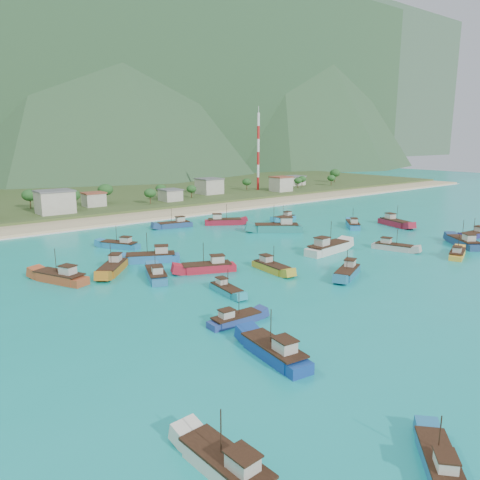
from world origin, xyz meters
TOP-DOWN VIEW (x-y plane):
  - ground at (0.00, 0.00)m, footprint 600.00×600.00m
  - beach at (0.00, 79.00)m, footprint 400.00×18.00m
  - land at (0.00, 140.00)m, footprint 400.00×110.00m
  - surf_line at (0.00, 69.50)m, footprint 400.00×2.50m
  - village at (7.64, 102.44)m, footprint 213.52×26.35m
  - vegetation at (-7.41, 102.93)m, footprint 274.80×25.64m
  - radio_tower at (75.68, 108.00)m, footprint 1.20×1.20m
  - boat_0 at (52.96, -9.27)m, footprint 10.26×3.89m
  - boat_1 at (-42.06, -50.84)m, footprint 7.83×7.41m
  - boat_3 at (-36.03, -15.85)m, footprint 8.61×2.91m
  - boat_4 at (8.11, 4.56)m, footprint 13.68×5.33m
  - boat_5 at (10.86, 49.61)m, footprint 11.65×8.89m
  - boat_6 at (-3.82, 55.28)m, footprint 11.12×4.96m
  - boat_7 at (40.21, -12.41)m, footprint 9.63×11.60m
  - boat_8 at (-56.16, -40.39)m, footprint 3.51×10.27m
  - boat_9 at (-38.84, 20.96)m, footprint 9.79×10.58m
  - boat_10 at (-23.54, 9.15)m, footprint 11.52×7.39m
  - boat_11 at (-12.94, 1.49)m, footprint 3.81×10.15m
  - boat_13 at (16.14, 30.60)m, footprint 13.64×11.82m
  - boat_14 at (-28.63, 40.05)m, footprint 7.84×10.22m
  - boat_15 at (-28.70, -3.91)m, footprint 3.37×8.49m
  - boat_16 at (51.20, 14.71)m, footprint 6.75×12.39m
  - boat_17 at (31.19, 43.24)m, footprint 9.70×4.09m
  - boat_18 at (22.72, -3.65)m, footprint 5.64×10.13m
  - boat_19 at (-28.68, 23.37)m, footprint 12.14×8.72m
  - boat_20 at (28.25, -16.83)m, footprint 9.78×6.00m
  - boat_21 at (-34.17, 11.43)m, footprint 6.59×10.80m
  - boat_22 at (-39.13, -27.68)m, footprint 4.68×11.50m
  - boat_23 at (38.91, 21.17)m, footprint 9.56×9.73m
  - boat_24 at (-49.42, 20.91)m, footprint 7.86×12.00m
  - boat_25 at (-3.76, -10.80)m, footprint 10.46×6.98m

SIDE VIEW (x-z plane):
  - ground at x=0.00m, z-range 0.00..0.00m
  - beach at x=0.00m, z-range -0.60..0.60m
  - land at x=0.00m, z-range -1.20..1.20m
  - surf_line at x=0.00m, z-range -0.04..0.04m
  - boat_15 at x=-28.70m, z-range -1.95..2.94m
  - boat_1 at x=-42.06m, z-range -1.96..2.96m
  - boat_3 at x=-36.03m, z-range -1.99..3.03m
  - boat_17 at x=31.19m, z-range -2.16..3.39m
  - boat_20 at x=28.25m, z-range -2.16..3.40m
  - boat_18 at x=22.72m, z-range -2.22..3.52m
  - boat_11 at x=-12.94m, z-range -2.26..3.61m
  - boat_0 at x=52.96m, z-range -2.28..3.65m
  - boat_8 at x=-56.16m, z-range -2.30..3.69m
  - boat_25 at x=-3.76m, z-range -2.30..3.69m
  - boat_14 at x=-28.63m, z-range -2.30..3.69m
  - boat_21 at x=-34.17m, z-range -2.35..3.79m
  - boat_23 at x=38.91m, z-range -2.37..3.85m
  - boat_6 at x=-3.82m, z-range -2.41..3.93m
  - boat_10 at x=-23.54m, z-range -2.48..4.09m
  - boat_9 at x=-38.84m, z-range -2.49..4.10m
  - boat_22 at x=-39.13m, z-range -2.49..4.11m
  - boat_5 at x=10.86m, z-range -2.56..4.26m
  - boat_24 at x=-49.42m, z-range -2.58..4.28m
  - boat_7 at x=40.21m, z-range -2.60..4.34m
  - boat_16 at x=51.20m, z-range -2.63..4.39m
  - boat_19 at x=-28.68m, z-range -2.63..4.40m
  - boat_4 at x=8.11m, z-range -2.90..4.98m
  - boat_13 at x=16.14m, z-range -3.03..5.25m
  - village at x=7.64m, z-range 1.00..8.42m
  - vegetation at x=-7.41m, z-range 0.93..9.26m
  - radio_tower at x=75.68m, z-range 1.60..38.52m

